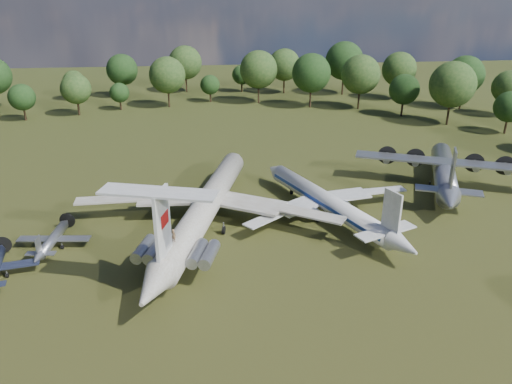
{
  "coord_description": "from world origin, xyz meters",
  "views": [
    {
      "loc": [
        0.11,
        -64.08,
        32.54
      ],
      "look_at": [
        6.93,
        0.51,
        5.0
      ],
      "focal_mm": 35.0,
      "sensor_mm": 36.0,
      "label": 1
    }
  ],
  "objects_px": {
    "il62_airliner": "(206,210)",
    "an12_transport": "(444,175)",
    "tu104_jet": "(327,205)",
    "small_prop_northwest": "(53,241)",
    "person_on_il62": "(174,235)"
  },
  "relations": [
    {
      "from": "il62_airliner",
      "to": "tu104_jet",
      "type": "distance_m",
      "value": 17.92
    },
    {
      "from": "tu104_jet",
      "to": "person_on_il62",
      "type": "xyz_separation_m",
      "value": [
        -21.64,
        -14.66,
        3.89
      ]
    },
    {
      "from": "an12_transport",
      "to": "small_prop_northwest",
      "type": "relative_size",
      "value": 2.58
    },
    {
      "from": "il62_airliner",
      "to": "small_prop_northwest",
      "type": "distance_m",
      "value": 20.75
    },
    {
      "from": "an12_transport",
      "to": "small_prop_northwest",
      "type": "height_order",
      "value": "an12_transport"
    },
    {
      "from": "an12_transport",
      "to": "il62_airliner",
      "type": "bearing_deg",
      "value": -142.9
    },
    {
      "from": "il62_airliner",
      "to": "an12_transport",
      "type": "distance_m",
      "value": 41.71
    },
    {
      "from": "tu104_jet",
      "to": "small_prop_northwest",
      "type": "relative_size",
      "value": 2.92
    },
    {
      "from": "tu104_jet",
      "to": "il62_airliner",
      "type": "bearing_deg",
      "value": 161.21
    },
    {
      "from": "small_prop_northwest",
      "to": "an12_transport",
      "type": "bearing_deg",
      "value": 19.31
    },
    {
      "from": "il62_airliner",
      "to": "an12_transport",
      "type": "height_order",
      "value": "il62_airliner"
    },
    {
      "from": "il62_airliner",
      "to": "person_on_il62",
      "type": "bearing_deg",
      "value": -90.0
    },
    {
      "from": "il62_airliner",
      "to": "person_on_il62",
      "type": "relative_size",
      "value": 32.36
    },
    {
      "from": "tu104_jet",
      "to": "an12_transport",
      "type": "distance_m",
      "value": 24.37
    },
    {
      "from": "il62_airliner",
      "to": "tu104_jet",
      "type": "height_order",
      "value": "il62_airliner"
    }
  ]
}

